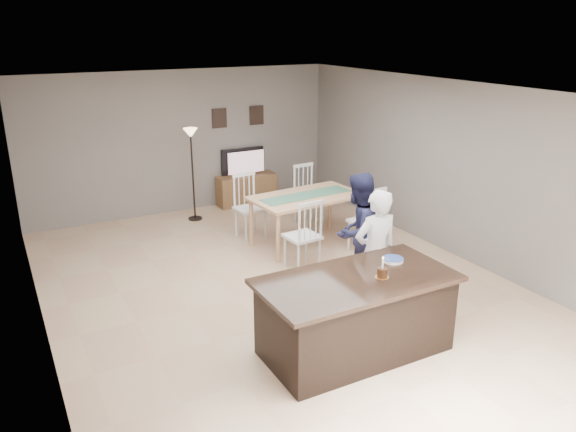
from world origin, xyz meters
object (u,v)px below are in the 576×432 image
tv_console (247,189)px  man (357,232)px  floor_lamp (191,149)px  plate_stack (393,260)px  television (245,162)px  dining_table (306,204)px  kitchen_island (356,315)px  birthday_cake (382,272)px  woman (375,253)px

tv_console → man: bearing=-93.4°
tv_console → floor_lamp: bearing=-161.4°
man → plate_stack: size_ratio=6.62×
television → plate_stack: size_ratio=3.70×
tv_console → floor_lamp: size_ratio=0.70×
dining_table → floor_lamp: (-1.22, 2.06, 0.64)m
television → man: man is taller
kitchen_island → plate_stack: bearing=15.8°
television → floor_lamp: floor_lamp is taller
birthday_cake → dining_table: (0.91, 3.20, -0.26)m
woman → dining_table: 2.50m
woman → birthday_cake: bearing=59.9°
kitchen_island → dining_table: (1.16, 3.09, 0.24)m
floor_lamp → tv_console: bearing=18.6°
woman → tv_console: bearing=-93.4°
tv_console → woman: woman is taller
kitchen_island → birthday_cake: (0.24, -0.11, 0.50)m
kitchen_island → floor_lamp: floor_lamp is taller
tv_console → man: size_ratio=0.74×
tv_console → plate_stack: plate_stack is taller
kitchen_island → television: size_ratio=2.35×
television → woman: woman is taller
kitchen_island → woman: (0.71, 0.62, 0.36)m
birthday_cake → plate_stack: 0.47m
plate_stack → tv_console: bearing=83.8°
tv_console → dining_table: bearing=-91.0°
tv_console → floor_lamp: floor_lamp is taller
tv_console → plate_stack: bearing=-96.2°
dining_table → floor_lamp: 2.48m
kitchen_island → tv_console: kitchen_island is taller
birthday_cake → plate_stack: birthday_cake is taller
woman → dining_table: (0.45, 2.46, -0.12)m
television → woman: 5.04m
kitchen_island → birthday_cake: 0.57m
kitchen_island → woman: woman is taller
television → woman: (-0.49, -5.02, -0.05)m
woman → kitchen_island: bearing=43.5°
woman → man: 0.76m
television → man: 4.30m
kitchen_island → plate_stack: 0.79m
dining_table → plate_stack: bearing=-105.3°
tv_console → television: size_ratio=1.31×
man → floor_lamp: floor_lamp is taller
tv_console → woman: 5.00m
tv_console → woman: (-0.49, -4.95, 0.51)m
man → floor_lamp: (-1.01, 3.79, 0.52)m
plate_stack → television: bearing=83.9°
man → floor_lamp: 3.96m
tv_console → plate_stack: (-0.58, -5.40, 0.62)m
woman → television: bearing=-93.3°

